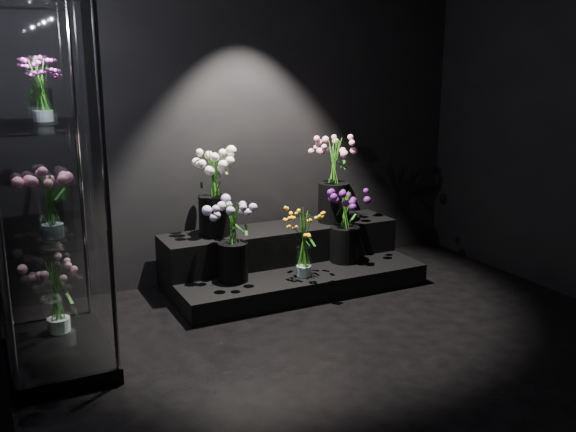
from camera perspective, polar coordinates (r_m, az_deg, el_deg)
floor at (r=3.97m, az=8.15°, el=-13.27°), size 4.00×4.00×0.00m
wall_back at (r=5.31m, az=-3.73°, el=9.52°), size 4.00×0.00×4.00m
display_riser at (r=5.26m, az=-0.06°, el=-4.02°), size 2.00×0.89×0.44m
display_case at (r=3.94m, az=-20.82°, el=1.97°), size 0.57×0.95×2.10m
bouquet_orange_bells at (r=4.88m, az=1.42°, el=-2.34°), size 0.35×0.35×0.52m
bouquet_lilac at (r=4.77m, az=-4.95°, el=-1.51°), size 0.39×0.39×0.63m
bouquet_purple at (r=5.24m, az=5.10°, el=-0.61°), size 0.34×0.34×0.59m
bouquet_cream_roses at (r=5.01m, az=-6.58°, el=2.66°), size 0.40×0.40×0.68m
bouquet_pink_roses at (r=5.40m, az=4.12°, el=3.49°), size 0.38×0.38×0.71m
bouquet_case_pink at (r=3.80m, az=-20.38°, el=1.38°), size 0.38×0.38×0.41m
bouquet_case_magenta at (r=4.05m, az=-21.12°, el=10.42°), size 0.28×0.28×0.36m
bouquet_case_base_pink at (r=4.34m, az=-19.90°, el=-6.67°), size 0.41×0.41×0.46m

